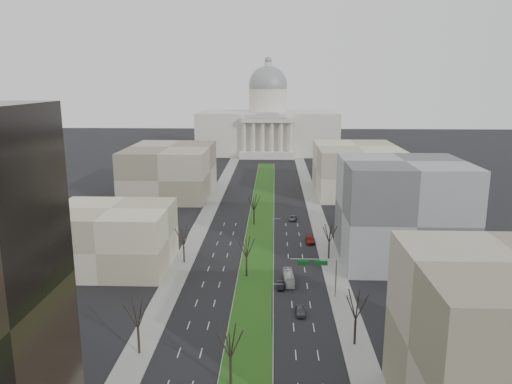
% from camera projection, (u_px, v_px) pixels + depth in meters
% --- Properties ---
extents(ground, '(600.00, 600.00, 0.00)m').
position_uv_depth(ground, '(261.00, 225.00, 148.33)').
color(ground, black).
rests_on(ground, ground).
extents(median, '(8.00, 222.03, 0.20)m').
position_uv_depth(median, '(261.00, 226.00, 147.32)').
color(median, '#999993').
rests_on(median, ground).
extents(sidewalk_left, '(5.00, 330.00, 0.15)m').
position_uv_depth(sidewalk_left, '(188.00, 252.00, 124.57)').
color(sidewalk_left, gray).
rests_on(sidewalk_left, ground).
extents(sidewalk_right, '(5.00, 330.00, 0.15)m').
position_uv_depth(sidewalk_right, '(329.00, 254.00, 123.31)').
color(sidewalk_right, gray).
rests_on(sidewalk_right, ground).
extents(capitol, '(80.00, 46.00, 55.00)m').
position_uv_depth(capitol, '(268.00, 125.00, 290.55)').
color(capitol, beige).
rests_on(capitol, ground).
extents(building_beige_left, '(26.00, 22.00, 14.00)m').
position_uv_depth(building_beige_left, '(112.00, 238.00, 113.85)').
color(building_beige_left, tan).
rests_on(building_beige_left, ground).
extents(building_grey_right, '(28.00, 26.00, 24.00)m').
position_uv_depth(building_grey_right, '(402.00, 211.00, 117.17)').
color(building_grey_right, '#5C5E61').
rests_on(building_grey_right, ground).
extents(building_far_left, '(30.00, 40.00, 18.00)m').
position_uv_depth(building_far_left, '(170.00, 171.00, 186.59)').
color(building_far_left, gray).
rests_on(building_far_left, ground).
extents(building_far_right, '(30.00, 40.00, 18.00)m').
position_uv_depth(building_far_right, '(356.00, 169.00, 188.96)').
color(building_far_right, tan).
rests_on(building_far_right, ground).
extents(tree_left_mid, '(5.40, 5.40, 9.72)m').
position_uv_depth(tree_left_mid, '(137.00, 313.00, 77.22)').
color(tree_left_mid, black).
rests_on(tree_left_mid, ground).
extents(tree_left_far, '(5.28, 5.28, 9.50)m').
position_uv_depth(tree_left_far, '(183.00, 235.00, 116.24)').
color(tree_left_far, black).
rests_on(tree_left_far, ground).
extents(tree_right_mid, '(5.52, 5.52, 9.94)m').
position_uv_depth(tree_right_mid, '(356.00, 304.00, 79.85)').
color(tree_right_mid, black).
rests_on(tree_right_mid, ground).
extents(tree_right_far, '(5.04, 5.04, 9.07)m').
position_uv_depth(tree_right_far, '(329.00, 233.00, 118.98)').
color(tree_right_far, black).
rests_on(tree_right_far, ground).
extents(tree_median_a, '(5.40, 5.40, 9.72)m').
position_uv_depth(tree_median_a, '(230.00, 341.00, 68.87)').
color(tree_median_a, black).
rests_on(tree_median_a, ground).
extents(tree_median_b, '(5.40, 5.40, 9.72)m').
position_uv_depth(tree_median_b, '(246.00, 246.00, 107.87)').
color(tree_median_b, black).
rests_on(tree_median_b, ground).
extents(tree_median_c, '(5.40, 5.40, 9.72)m').
position_uv_depth(tree_median_c, '(254.00, 202.00, 146.86)').
color(tree_median_c, black).
rests_on(tree_median_c, ground).
extents(streetlamp_median_b, '(1.90, 0.20, 9.16)m').
position_uv_depth(streetlamp_median_b, '(272.00, 308.00, 83.77)').
color(streetlamp_median_b, gray).
rests_on(streetlamp_median_b, ground).
extents(streetlamp_median_c, '(1.90, 0.20, 9.16)m').
position_uv_depth(streetlamp_median_c, '(273.00, 235.00, 122.76)').
color(streetlamp_median_c, gray).
rests_on(streetlamp_median_c, ground).
extents(mast_arm_signs, '(9.12, 0.24, 8.09)m').
position_uv_depth(mast_arm_signs, '(322.00, 268.00, 97.79)').
color(mast_arm_signs, gray).
rests_on(mast_arm_signs, ground).
extents(car_grey_near, '(1.98, 4.35, 1.45)m').
position_uv_depth(car_grey_near, '(300.00, 311.00, 91.69)').
color(car_grey_near, '#4A4C51').
rests_on(car_grey_near, ground).
extents(car_black, '(1.40, 4.01, 1.32)m').
position_uv_depth(car_black, '(281.00, 285.00, 103.35)').
color(car_black, black).
rests_on(car_black, ground).
extents(car_red, '(2.24, 5.42, 1.57)m').
position_uv_depth(car_red, '(310.00, 240.00, 132.03)').
color(car_red, maroon).
rests_on(car_red, ground).
extents(car_grey_far, '(2.86, 5.05, 1.33)m').
position_uv_depth(car_grey_far, '(293.00, 218.00, 153.30)').
color(car_grey_far, '#53565C').
rests_on(car_grey_far, ground).
extents(box_van, '(2.33, 8.17, 2.25)m').
position_uv_depth(box_van, '(289.00, 277.00, 106.13)').
color(box_van, silver).
rests_on(box_van, ground).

